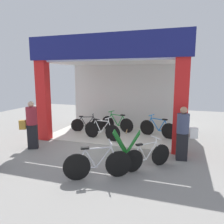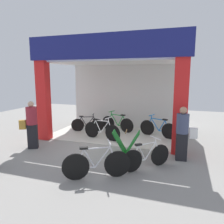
# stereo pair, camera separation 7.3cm
# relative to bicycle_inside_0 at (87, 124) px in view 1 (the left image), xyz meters

# --- Properties ---
(ground_plane) EXTENTS (19.51, 19.51, 0.00)m
(ground_plane) POSITION_rel_bicycle_inside_0_xyz_m (1.52, -1.67, -0.34)
(ground_plane) COLOR gray
(ground_plane) RESTS_ON ground
(shop_facade) EXTENTS (5.96, 3.52, 4.04)m
(shop_facade) POSITION_rel_bicycle_inside_0_xyz_m (1.52, -0.06, 1.81)
(shop_facade) COLOR beige
(shop_facade) RESTS_ON ground
(bicycle_inside_0) EXTENTS (1.48, 0.52, 0.84)m
(bicycle_inside_0) POSITION_rel_bicycle_inside_0_xyz_m (0.00, 0.00, 0.00)
(bicycle_inside_0) COLOR black
(bicycle_inside_0) RESTS_ON ground
(bicycle_inside_1) EXTENTS (1.62, 0.64, 0.94)m
(bicycle_inside_1) POSITION_rel_bicycle_inside_0_xyz_m (3.26, 0.11, 0.04)
(bicycle_inside_1) COLOR black
(bicycle_inside_1) RESTS_ON ground
(bicycle_inside_2) EXTENTS (1.66, 0.55, 0.94)m
(bicycle_inside_2) POSITION_rel_bicycle_inside_0_xyz_m (1.32, 0.49, 0.04)
(bicycle_inside_2) COLOR black
(bicycle_inside_2) RESTS_ON ground
(bicycle_inside_3) EXTENTS (1.69, 0.51, 0.95)m
(bicycle_inside_3) POSITION_rel_bicycle_inside_0_xyz_m (1.11, -0.98, 0.04)
(bicycle_inside_3) COLOR black
(bicycle_inside_3) RESTS_ON ground
(bicycle_parked_0) EXTENTS (1.12, 1.19, 0.88)m
(bicycle_parked_0) POSITION_rel_bicycle_inside_0_xyz_m (3.36, -3.22, 0.01)
(bicycle_parked_0) COLOR black
(bicycle_parked_0) RESTS_ON ground
(bicycle_parked_1) EXTENTS (1.57, 0.89, 0.97)m
(bicycle_parked_1) POSITION_rel_bicycle_inside_0_xyz_m (2.26, -4.23, 0.05)
(bicycle_parked_1) COLOR black
(bicycle_parked_1) RESTS_ON ground
(sandwich_board_sign) EXTENTS (0.98, 0.67, 0.78)m
(sandwich_board_sign) POSITION_rel_bicycle_inside_0_xyz_m (2.49, -2.23, 0.05)
(sandwich_board_sign) COLOR #197226
(sandwich_board_sign) RESTS_ON ground
(pedestrian_0) EXTENTS (0.67, 0.52, 1.72)m
(pedestrian_0) POSITION_rel_bicycle_inside_0_xyz_m (-0.85, -2.82, 0.56)
(pedestrian_0) COLOR black
(pedestrian_0) RESTS_ON ground
(pedestrian_2) EXTENTS (0.65, 0.41, 1.68)m
(pedestrian_2) POSITION_rel_bicycle_inside_0_xyz_m (4.29, -2.25, 0.54)
(pedestrian_2) COLOR black
(pedestrian_2) RESTS_ON ground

